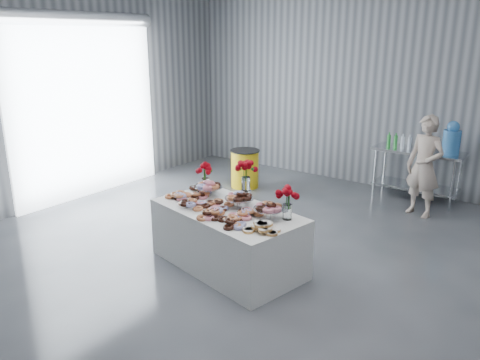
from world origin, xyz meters
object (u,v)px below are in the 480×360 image
Objects in this scene: display_table at (228,238)px; person at (424,166)px; prep_table at (417,166)px; trash_barrel at (245,168)px; water_jug at (452,139)px.

person is at bearing 66.19° from display_table.
trash_barrel is (-2.85, -1.16, -0.26)m from prep_table.
display_table is 3.43× the size of water_jug.
display_table is at bearing -112.55° from water_jug.
prep_table is 2.08× the size of trash_barrel.
trash_barrel is at bearing -160.92° from water_jug.
water_jug is at bearing 19.08° from trash_barrel.
display_table is 1.17× the size of person.
prep_table is (1.13, 3.92, 0.24)m from display_table.
water_jug is 0.80m from person.
prep_table is 3.08m from trash_barrel.
person is at bearing -106.40° from water_jug.
water_jug is (1.63, 3.92, 0.77)m from display_table.
water_jug reaches higher than prep_table.
display_table is 3.55m from person.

